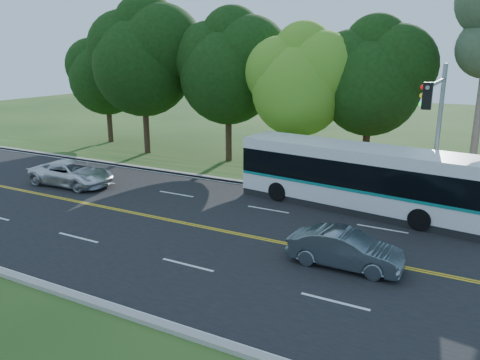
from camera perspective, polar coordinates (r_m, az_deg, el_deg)
The scene contains 12 objects.
ground at distance 19.91m, azimuth 0.52°, elevation -6.79°, with size 120.00×120.00×0.00m, color #224517.
road at distance 19.90m, azimuth 0.52°, elevation -6.76°, with size 60.00×14.00×0.02m, color black.
curb_north at distance 26.08m, azimuth 7.80°, elevation -1.32°, with size 60.00×0.30×0.15m, color #AAA399.
curb_south at distance 14.58m, azimuth -13.11°, elevation -15.76°, with size 60.00×0.30×0.15m, color #AAA399.
grass_verge at distance 27.76m, azimuth 9.14°, elevation -0.39°, with size 60.00×4.00×0.10m, color #224517.
lane_markings at distance 19.94m, azimuth 0.28°, elevation -6.68°, with size 57.60×13.82×0.00m.
tree_row at distance 31.60m, azimuth 2.49°, elevation 13.96°, with size 44.70×9.10×13.84m.
bougainvillea_hedge at distance 25.46m, azimuth 23.99°, elevation -1.45°, with size 9.50×2.25×1.50m.
traffic_signal at distance 22.03m, azimuth 22.72°, elevation 6.80°, with size 0.42×6.10×7.00m.
transit_bus at distance 23.44m, azimuth 14.16°, elevation 0.22°, with size 12.16×4.14×3.12m.
sedan at distance 17.33m, azimuth 12.70°, elevation -8.21°, with size 1.41×4.06×1.34m, color slate.
suv at distance 28.68m, azimuth -19.81°, elevation 0.77°, with size 2.33×5.05×1.40m, color silver.
Camera 1 is at (8.50, -16.35, 7.52)m, focal length 35.00 mm.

